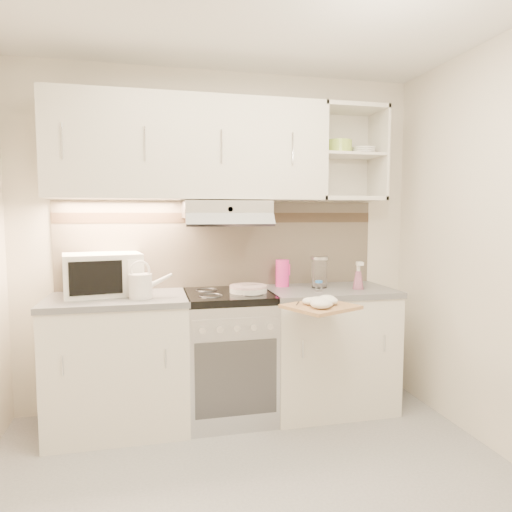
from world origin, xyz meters
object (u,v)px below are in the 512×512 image
at_px(glass_jar, 319,272).
at_px(electric_range, 229,355).
at_px(spray_bottle, 358,278).
at_px(watering_can, 142,285).
at_px(pink_pitcher, 282,273).
at_px(microwave, 102,274).
at_px(cutting_board, 321,307).
at_px(plate_stack, 248,289).

bearing_deg(glass_jar, electric_range, -176.02).
distance_m(glass_jar, spray_bottle, 0.28).
relative_size(watering_can, glass_jar, 1.25).
bearing_deg(pink_pitcher, microwave, -170.93).
bearing_deg(pink_pitcher, spray_bottle, -19.73).
height_order(watering_can, glass_jar, watering_can).
relative_size(microwave, watering_can, 1.91).
relative_size(electric_range, cutting_board, 2.29).
xyz_separation_m(electric_range, watering_can, (-0.59, -0.10, 0.54)).
xyz_separation_m(microwave, plate_stack, (0.99, -0.13, -0.12)).
xyz_separation_m(microwave, pink_pitcher, (1.29, 0.07, -0.04)).
xyz_separation_m(electric_range, microwave, (-0.85, 0.10, 0.59)).
bearing_deg(spray_bottle, cutting_board, -130.63).
height_order(electric_range, pink_pitcher, pink_pitcher).
distance_m(spray_bottle, cutting_board, 0.62).
relative_size(plate_stack, cutting_board, 0.67).
bearing_deg(plate_stack, watering_can, -174.58).
xyz_separation_m(plate_stack, spray_bottle, (0.81, -0.05, 0.06)).
relative_size(microwave, pink_pitcher, 2.72).
distance_m(plate_stack, pink_pitcher, 0.37).
xyz_separation_m(watering_can, pink_pitcher, (1.03, 0.27, 0.01)).
bearing_deg(cutting_board, glass_jar, 45.56).
height_order(microwave, spray_bottle, microwave).
bearing_deg(pink_pitcher, watering_can, -159.23).
relative_size(spray_bottle, cutting_board, 0.55).
height_order(microwave, plate_stack, microwave).
bearing_deg(microwave, electric_range, -16.92).
relative_size(glass_jar, spray_bottle, 1.08).
xyz_separation_m(spray_bottle, cutting_board, (-0.45, -0.41, -0.11)).
height_order(watering_can, spray_bottle, watering_can).
height_order(plate_stack, spray_bottle, spray_bottle).
bearing_deg(spray_bottle, watering_can, -172.34).
xyz_separation_m(electric_range, plate_stack, (0.14, -0.03, 0.47)).
height_order(glass_jar, spray_bottle, glass_jar).
xyz_separation_m(electric_range, glass_jar, (0.70, 0.05, 0.57)).
height_order(watering_can, cutting_board, watering_can).
xyz_separation_m(pink_pitcher, spray_bottle, (0.51, -0.25, -0.02)).
xyz_separation_m(plate_stack, pink_pitcher, (0.31, 0.20, 0.08)).
bearing_deg(watering_can, cutting_board, -30.61).
distance_m(pink_pitcher, glass_jar, 0.28).
height_order(plate_stack, pink_pitcher, pink_pitcher).
distance_m(watering_can, plate_stack, 0.73).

